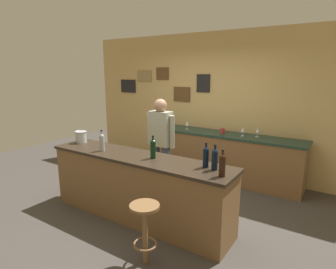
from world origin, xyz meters
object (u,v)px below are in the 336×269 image
wine_bottle_b (153,148)px  wine_glass_b (187,124)px  wine_bottle_a (102,142)px  wine_bottle_e (222,164)px  wine_glass_c (243,130)px  bartender (161,141)px  wine_glass_d (258,131)px  bar_stool (145,224)px  wine_bottle_d (215,159)px  ice_bucket (81,137)px  wine_bottle_c (206,156)px  coffee_mug (222,131)px  wine_glass_a (165,122)px

wine_bottle_b → wine_glass_b: (-0.61, 2.00, -0.05)m
wine_bottle_a → wine_bottle_b: size_ratio=1.00×
wine_glass_b → wine_bottle_a: bearing=-95.8°
wine_bottle_e → wine_glass_b: bearing=127.5°
wine_bottle_a → wine_glass_c: wine_bottle_a is taller
bartender → wine_glass_d: size_ratio=10.45×
bar_stool → bartender: bearing=119.0°
wine_bottle_d → bar_stool: bearing=-119.5°
ice_bucket → wine_bottle_c: bearing=0.3°
ice_bucket → wine_glass_c: 2.80m
bar_stool → wine_bottle_e: (0.59, 0.62, 0.60)m
wine_bottle_a → wine_bottle_e: size_ratio=1.00×
wine_glass_b → wine_glass_c: 1.14m
bar_stool → wine_glass_d: wine_glass_d is taller
wine_bottle_d → wine_glass_d: 2.06m
wine_glass_c → wine_bottle_d: bearing=-80.5°
wine_bottle_c → wine_glass_d: size_ratio=1.97×
bar_stool → wine_bottle_e: size_ratio=2.22×
ice_bucket → coffee_mug: size_ratio=1.50×
wine_bottle_a → wine_glass_c: bearing=57.4°
bar_stool → wine_glass_b: bearing=110.7°
bar_stool → wine_glass_a: 3.17m
wine_bottle_b → wine_bottle_c: same height
wine_bottle_c → coffee_mug: (-0.60, 1.97, -0.11)m
wine_glass_c → wine_glass_d: 0.26m
wine_bottle_a → wine_glass_b: (0.22, 2.11, -0.05)m
wine_bottle_a → wine_bottle_b: (0.82, 0.12, 0.00)m
bar_stool → coffee_mug: 2.82m
wine_glass_c → wine_bottle_e: bearing=-77.2°
bar_stool → wine_bottle_a: (-1.25, 0.63, 0.60)m
wine_bottle_c → wine_glass_c: size_ratio=1.97×
wine_bottle_a → wine_glass_a: wine_bottle_a is taller
ice_bucket → wine_glass_c: bearing=44.5°
ice_bucket → wine_bottle_b: bearing=-1.6°
wine_bottle_e → wine_glass_b: size_ratio=1.97×
bartender → wine_bottle_b: size_ratio=5.29×
bartender → ice_bucket: 1.28m
coffee_mug → wine_bottle_d: bearing=-70.1°
wine_bottle_a → wine_bottle_e: (1.84, -0.01, 0.00)m
wine_bottle_b → wine_glass_c: size_ratio=1.97×
wine_bottle_d → ice_bucket: size_ratio=1.63×
bartender → wine_bottle_d: bearing=-30.3°
wine_bottle_a → wine_bottle_b: 0.83m
coffee_mug → wine_glass_c: bearing=-2.5°
wine_bottle_e → wine_glass_c: (-0.48, 2.12, -0.05)m
wine_bottle_b → wine_bottle_c: bearing=4.0°
ice_bucket → wine_glass_d: (2.23, 2.05, -0.01)m
bar_stool → wine_bottle_c: (0.31, 0.79, 0.60)m
bar_stool → wine_glass_b: (-1.04, 2.74, 0.55)m
wine_glass_a → wine_glass_d: (1.89, 0.12, 0.00)m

